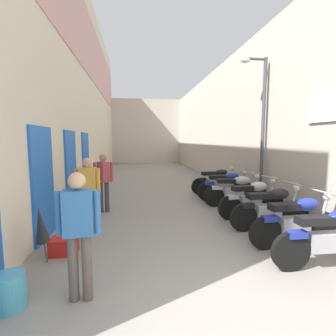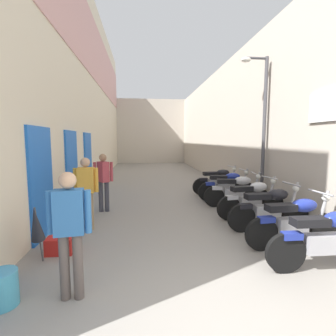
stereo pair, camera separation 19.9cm
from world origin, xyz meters
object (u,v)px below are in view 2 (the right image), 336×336
(motorcycle_seventh, at_px, (218,181))
(pedestrian_mid_alley, at_px, (86,188))
(motorcycle_nearest, at_px, (327,238))
(pedestrian_by_doorway, at_px, (70,226))
(plastic_crate, at_px, (60,245))
(motorcycle_third, at_px, (270,208))
(street_lamp, at_px, (261,120))
(water_jug_near_door, at_px, (2,289))
(motorcycle_second, at_px, (295,221))
(umbrella_leaning, at_px, (36,224))
(motorcycle_fourth, at_px, (252,198))
(motorcycle_fifth, at_px, (236,190))
(motorcycle_sixth, at_px, (227,185))
(pedestrian_further_down, at_px, (103,178))

(motorcycle_seventh, distance_m, pedestrian_mid_alley, 5.03)
(motorcycle_nearest, distance_m, pedestrian_by_doorway, 3.61)
(pedestrian_mid_alley, distance_m, plastic_crate, 1.37)
(pedestrian_by_doorway, bearing_deg, plastic_crate, 112.44)
(pedestrian_by_doorway, relative_size, pedestrian_mid_alley, 1.00)
(motorcycle_third, xyz_separation_m, plastic_crate, (-4.12, -0.65, -0.36))
(plastic_crate, bearing_deg, motorcycle_seventh, 46.03)
(street_lamp, bearing_deg, pedestrian_by_doorway, -137.41)
(motorcycle_seventh, distance_m, street_lamp, 2.70)
(water_jug_near_door, xyz_separation_m, street_lamp, (5.04, 3.98, 2.30))
(motorcycle_second, height_order, plastic_crate, motorcycle_second)
(water_jug_near_door, relative_size, street_lamp, 0.10)
(motorcycle_seventh, bearing_deg, umbrella_leaning, -132.25)
(plastic_crate, bearing_deg, motorcycle_fourth, 20.22)
(motorcycle_fourth, distance_m, water_jug_near_door, 5.23)
(motorcycle_third, bearing_deg, motorcycle_fifth, 90.00)
(motorcycle_sixth, bearing_deg, motorcycle_fifth, -90.01)
(motorcycle_nearest, height_order, pedestrian_by_doorway, pedestrian_by_doorway)
(pedestrian_by_doorway, relative_size, pedestrian_further_down, 1.00)
(motorcycle_third, bearing_deg, motorcycle_second, -90.00)
(motorcycle_second, distance_m, motorcycle_fourth, 1.76)
(motorcycle_second, bearing_deg, motorcycle_fifth, 90.00)
(motorcycle_second, bearing_deg, pedestrian_further_down, 143.63)
(plastic_crate, bearing_deg, motorcycle_second, -3.34)
(motorcycle_nearest, bearing_deg, motorcycle_seventh, 90.00)
(plastic_crate, relative_size, umbrella_leaning, 0.46)
(motorcycle_nearest, bearing_deg, motorcycle_sixth, 90.00)
(motorcycle_sixth, xyz_separation_m, umbrella_leaning, (-4.30, -3.79, 0.18))
(pedestrian_further_down, distance_m, water_jug_near_door, 4.00)
(plastic_crate, distance_m, street_lamp, 5.96)
(motorcycle_seventh, relative_size, pedestrian_mid_alley, 1.18)
(pedestrian_by_doorway, height_order, pedestrian_mid_alley, same)
(motorcycle_nearest, relative_size, motorcycle_third, 1.00)
(motorcycle_third, relative_size, pedestrian_further_down, 1.18)
(motorcycle_sixth, bearing_deg, motorcycle_seventh, 90.00)
(motorcycle_fifth, bearing_deg, motorcycle_fourth, -90.00)
(motorcycle_seventh, height_order, umbrella_leaning, motorcycle_seventh)
(motorcycle_sixth, xyz_separation_m, pedestrian_by_doorway, (-3.57, -4.64, 0.42))
(motorcycle_fourth, distance_m, motorcycle_seventh, 2.75)
(pedestrian_by_doorway, bearing_deg, motorcycle_fifth, 47.18)
(umbrella_leaning, height_order, street_lamp, street_lamp)
(plastic_crate, bearing_deg, street_lamp, 28.45)
(motorcycle_nearest, xyz_separation_m, motorcycle_third, (-0.00, 1.68, 0.00))
(umbrella_leaning, distance_m, street_lamp, 6.14)
(motorcycle_third, bearing_deg, motorcycle_sixth, 90.00)
(motorcycle_second, xyz_separation_m, umbrella_leaning, (-4.30, -0.23, 0.18))
(pedestrian_further_down, distance_m, plastic_crate, 2.66)
(motorcycle_sixth, distance_m, plastic_crate, 5.30)
(plastic_crate, bearing_deg, pedestrian_mid_alley, 78.58)
(pedestrian_further_down, relative_size, umbrella_leaning, 1.63)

